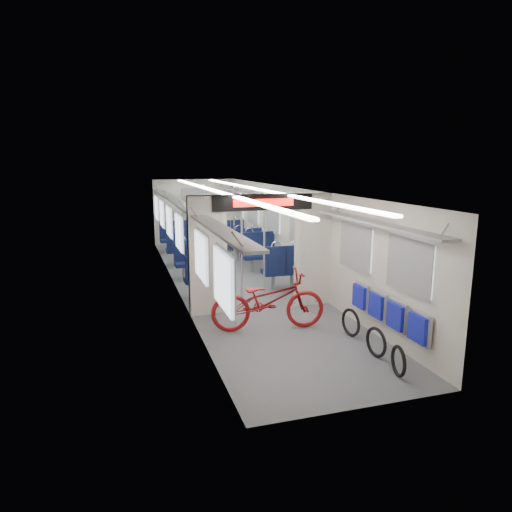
{
  "coord_description": "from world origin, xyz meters",
  "views": [
    {
      "loc": [
        -2.69,
        -10.42,
        2.92
      ],
      "look_at": [
        -0.11,
        -1.98,
        1.09
      ],
      "focal_mm": 32.0,
      "sensor_mm": 36.0,
      "label": 1
    }
  ],
  "objects_px": {
    "bike_hoop_a": "(398,363)",
    "stanchion_near_right": "(264,246)",
    "bicycle": "(268,301)",
    "bike_hoop_c": "(351,324)",
    "bike_hoop_b": "(376,344)",
    "seat_bay_far_left": "(178,240)",
    "flip_bench": "(387,311)",
    "seat_bay_near_left": "(199,265)",
    "seat_bay_near_right": "(270,257)",
    "seat_bay_far_right": "(238,238)",
    "stanchion_far_left": "(205,227)",
    "stanchion_far_right": "(234,227)",
    "stanchion_near_left": "(242,250)"
  },
  "relations": [
    {
      "from": "bicycle",
      "to": "bike_hoop_c",
      "type": "xyz_separation_m",
      "value": [
        1.24,
        -0.72,
        -0.31
      ]
    },
    {
      "from": "bicycle",
      "to": "bike_hoop_b",
      "type": "bearing_deg",
      "value": -136.05
    },
    {
      "from": "seat_bay_far_left",
      "to": "stanchion_far_right",
      "type": "xyz_separation_m",
      "value": [
        1.33,
        -1.74,
        0.59
      ]
    },
    {
      "from": "seat_bay_near_left",
      "to": "seat_bay_far_right",
      "type": "height_order",
      "value": "seat_bay_far_right"
    },
    {
      "from": "seat_bay_near_right",
      "to": "stanchion_far_right",
      "type": "distance_m",
      "value": 1.73
    },
    {
      "from": "bicycle",
      "to": "bike_hoop_b",
      "type": "relative_size",
      "value": 4.26
    },
    {
      "from": "bike_hoop_a",
      "to": "seat_bay_far_right",
      "type": "relative_size",
      "value": 0.21
    },
    {
      "from": "bike_hoop_b",
      "to": "seat_bay_far_left",
      "type": "relative_size",
      "value": 0.21
    },
    {
      "from": "seat_bay_far_right",
      "to": "stanchion_near_left",
      "type": "xyz_separation_m",
      "value": [
        -1.24,
        -5.01,
        0.61
      ]
    },
    {
      "from": "stanchion_near_left",
      "to": "seat_bay_far_left",
      "type": "bearing_deg",
      "value": 96.97
    },
    {
      "from": "bike_hoop_b",
      "to": "stanchion_far_right",
      "type": "bearing_deg",
      "value": 94.89
    },
    {
      "from": "bike_hoop_c",
      "to": "seat_bay_near_right",
      "type": "bearing_deg",
      "value": 90.84
    },
    {
      "from": "stanchion_near_right",
      "to": "stanchion_far_left",
      "type": "relative_size",
      "value": 1.0
    },
    {
      "from": "seat_bay_near_right",
      "to": "stanchion_near_right",
      "type": "xyz_separation_m",
      "value": [
        -0.66,
        -1.52,
        0.58
      ]
    },
    {
      "from": "bike_hoop_a",
      "to": "stanchion_near_left",
      "type": "xyz_separation_m",
      "value": [
        -1.21,
        3.75,
        0.95
      ]
    },
    {
      "from": "bicycle",
      "to": "stanchion_far_right",
      "type": "bearing_deg",
      "value": -0.42
    },
    {
      "from": "bike_hoop_c",
      "to": "seat_bay_far_left",
      "type": "bearing_deg",
      "value": 104.69
    },
    {
      "from": "flip_bench",
      "to": "seat_bay_far_left",
      "type": "height_order",
      "value": "seat_bay_far_left"
    },
    {
      "from": "seat_bay_near_left",
      "to": "seat_bay_far_left",
      "type": "xyz_separation_m",
      "value": [
        0.0,
        3.56,
        0.03
      ]
    },
    {
      "from": "bicycle",
      "to": "bike_hoop_c",
      "type": "bearing_deg",
      "value": -113.16
    },
    {
      "from": "seat_bay_near_left",
      "to": "bike_hoop_b",
      "type": "bearing_deg",
      "value": -67.99
    },
    {
      "from": "bike_hoop_b",
      "to": "seat_bay_far_right",
      "type": "xyz_separation_m",
      "value": [
        -0.02,
        8.11,
        0.33
      ]
    },
    {
      "from": "bicycle",
      "to": "flip_bench",
      "type": "height_order",
      "value": "bicycle"
    },
    {
      "from": "bike_hoop_a",
      "to": "stanchion_near_right",
      "type": "relative_size",
      "value": 0.19
    },
    {
      "from": "bike_hoop_b",
      "to": "seat_bay_far_right",
      "type": "height_order",
      "value": "seat_bay_far_right"
    },
    {
      "from": "flip_bench",
      "to": "stanchion_far_left",
      "type": "xyz_separation_m",
      "value": [
        -1.75,
        6.31,
        0.57
      ]
    },
    {
      "from": "flip_bench",
      "to": "seat_bay_near_left",
      "type": "height_order",
      "value": "seat_bay_near_left"
    },
    {
      "from": "seat_bay_far_left",
      "to": "stanchion_far_right",
      "type": "distance_m",
      "value": 2.27
    },
    {
      "from": "stanchion_far_right",
      "to": "stanchion_near_right",
      "type": "bearing_deg",
      "value": -92.19
    },
    {
      "from": "seat_bay_far_left",
      "to": "stanchion_near_right",
      "type": "relative_size",
      "value": 0.96
    },
    {
      "from": "stanchion_far_left",
      "to": "stanchion_far_right",
      "type": "height_order",
      "value": "same"
    },
    {
      "from": "seat_bay_near_right",
      "to": "stanchion_near_right",
      "type": "height_order",
      "value": "stanchion_near_right"
    },
    {
      "from": "bike_hoop_b",
      "to": "stanchion_near_right",
      "type": "distance_m",
      "value": 3.62
    },
    {
      "from": "bicycle",
      "to": "seat_bay_far_left",
      "type": "height_order",
      "value": "seat_bay_far_left"
    },
    {
      "from": "bike_hoop_a",
      "to": "bike_hoop_c",
      "type": "height_order",
      "value": "bike_hoop_c"
    },
    {
      "from": "bicycle",
      "to": "stanchion_near_left",
      "type": "bearing_deg",
      "value": 9.46
    },
    {
      "from": "seat_bay_far_left",
      "to": "stanchion_near_left",
      "type": "relative_size",
      "value": 0.96
    },
    {
      "from": "bike_hoop_c",
      "to": "seat_bay_far_left",
      "type": "height_order",
      "value": "seat_bay_far_left"
    },
    {
      "from": "stanchion_near_left",
      "to": "flip_bench",
      "type": "bearing_deg",
      "value": -58.68
    },
    {
      "from": "bicycle",
      "to": "seat_bay_near_left",
      "type": "xyz_separation_m",
      "value": [
        -0.69,
        3.08,
        0.0
      ]
    },
    {
      "from": "flip_bench",
      "to": "seat_bay_near_right",
      "type": "relative_size",
      "value": 0.91
    },
    {
      "from": "bike_hoop_b",
      "to": "seat_bay_near_left",
      "type": "xyz_separation_m",
      "value": [
        -1.89,
        4.67,
        0.32
      ]
    },
    {
      "from": "stanchion_near_right",
      "to": "bike_hoop_b",
      "type": "bearing_deg",
      "value": -78.92
    },
    {
      "from": "seat_bay_far_left",
      "to": "seat_bay_near_left",
      "type": "bearing_deg",
      "value": -90.0
    },
    {
      "from": "seat_bay_far_right",
      "to": "stanchion_near_left",
      "type": "height_order",
      "value": "stanchion_near_left"
    },
    {
      "from": "flip_bench",
      "to": "bike_hoop_a",
      "type": "xyz_separation_m",
      "value": [
        -0.45,
        -1.02,
        -0.38
      ]
    },
    {
      "from": "seat_bay_near_right",
      "to": "seat_bay_far_left",
      "type": "bearing_deg",
      "value": 119.71
    },
    {
      "from": "stanchion_far_left",
      "to": "stanchion_far_right",
      "type": "distance_m",
      "value": 0.81
    },
    {
      "from": "flip_bench",
      "to": "seat_bay_far_left",
      "type": "distance_m",
      "value": 8.19
    },
    {
      "from": "bicycle",
      "to": "stanchion_far_left",
      "type": "height_order",
      "value": "stanchion_far_left"
    }
  ]
}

